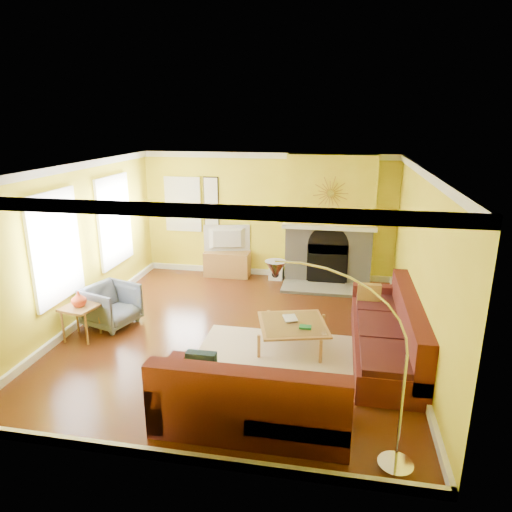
% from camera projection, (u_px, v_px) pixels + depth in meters
% --- Properties ---
extents(floor, '(5.50, 6.00, 0.02)m').
position_uv_depth(floor, '(238.00, 334.00, 7.51)').
color(floor, '#5D2C13').
rests_on(floor, ground).
extents(ceiling, '(5.50, 6.00, 0.02)m').
position_uv_depth(ceiling, '(236.00, 167.00, 6.72)').
color(ceiling, white).
rests_on(ceiling, ground).
extents(wall_back, '(5.50, 0.02, 2.70)m').
position_uv_depth(wall_back, '(267.00, 216.00, 9.94)').
color(wall_back, yellow).
rests_on(wall_back, ground).
extents(wall_front, '(5.50, 0.02, 2.70)m').
position_uv_depth(wall_front, '(166.00, 346.00, 4.28)').
color(wall_front, yellow).
rests_on(wall_front, ground).
extents(wall_left, '(0.02, 6.00, 2.70)m').
position_uv_depth(wall_left, '(75.00, 246.00, 7.59)').
color(wall_left, yellow).
rests_on(wall_left, ground).
extents(wall_right, '(0.02, 6.00, 2.70)m').
position_uv_depth(wall_right, '(422.00, 265.00, 6.63)').
color(wall_right, yellow).
rests_on(wall_right, ground).
extents(baseboard, '(5.50, 6.00, 0.12)m').
position_uv_depth(baseboard, '(238.00, 330.00, 7.49)').
color(baseboard, white).
rests_on(baseboard, floor).
extents(crown_molding, '(5.50, 6.00, 0.12)m').
position_uv_depth(crown_molding, '(236.00, 171.00, 6.74)').
color(crown_molding, white).
rests_on(crown_molding, ceiling).
extents(window_left_near, '(0.06, 1.22, 1.72)m').
position_uv_depth(window_left_near, '(114.00, 221.00, 8.77)').
color(window_left_near, white).
rests_on(window_left_near, wall_left).
extents(window_left_far, '(0.06, 1.22, 1.72)m').
position_uv_depth(window_left_far, '(55.00, 247.00, 6.98)').
color(window_left_far, white).
rests_on(window_left_far, wall_left).
extents(window_back, '(0.82, 0.06, 1.22)m').
position_uv_depth(window_back, '(183.00, 204.00, 10.17)').
color(window_back, white).
rests_on(window_back, wall_back).
extents(wall_art, '(0.34, 0.04, 1.14)m').
position_uv_depth(wall_art, '(211.00, 203.00, 10.05)').
color(wall_art, white).
rests_on(wall_art, wall_back).
extents(fireplace, '(1.80, 0.40, 2.70)m').
position_uv_depth(fireplace, '(329.00, 220.00, 9.51)').
color(fireplace, gray).
rests_on(fireplace, floor).
extents(mantel, '(1.92, 0.22, 0.08)m').
position_uv_depth(mantel, '(329.00, 227.00, 9.31)').
color(mantel, white).
rests_on(mantel, fireplace).
extents(hearth, '(1.80, 0.70, 0.06)m').
position_uv_depth(hearth, '(326.00, 289.00, 9.38)').
color(hearth, gray).
rests_on(hearth, floor).
extents(sunburst, '(0.70, 0.04, 0.70)m').
position_uv_depth(sunburst, '(331.00, 193.00, 9.12)').
color(sunburst, olive).
rests_on(sunburst, fireplace).
extents(rug, '(2.40, 1.80, 0.02)m').
position_uv_depth(rug, '(276.00, 358.00, 6.72)').
color(rug, beige).
rests_on(rug, floor).
extents(sectional_sofa, '(3.17, 3.84, 0.90)m').
position_uv_depth(sectional_sofa, '(306.00, 336.00, 6.44)').
color(sectional_sofa, '#591F1C').
rests_on(sectional_sofa, floor).
extents(coffee_table, '(1.23, 1.23, 0.40)m').
position_uv_depth(coffee_table, '(293.00, 335.00, 7.02)').
color(coffee_table, white).
rests_on(coffee_table, floor).
extents(media_console, '(1.00, 0.45, 0.55)m').
position_uv_depth(media_console, '(227.00, 264.00, 10.18)').
color(media_console, '#9F7039').
rests_on(media_console, floor).
extents(tv, '(1.02, 0.38, 0.59)m').
position_uv_depth(tv, '(227.00, 239.00, 10.01)').
color(tv, black).
rests_on(tv, media_console).
extents(subwoofer, '(0.30, 0.30, 0.30)m').
position_uv_depth(subwoofer, '(276.00, 272.00, 10.01)').
color(subwoofer, white).
rests_on(subwoofer, floor).
extents(armchair, '(0.97, 0.96, 0.71)m').
position_uv_depth(armchair, '(111.00, 305.00, 7.72)').
color(armchair, slate).
rests_on(armchair, floor).
extents(side_table, '(0.59, 0.59, 0.55)m').
position_uv_depth(side_table, '(82.00, 322.00, 7.27)').
color(side_table, '#9F7039').
rests_on(side_table, floor).
extents(vase, '(0.31, 0.31, 0.25)m').
position_uv_depth(vase, '(79.00, 299.00, 7.16)').
color(vase, '#DE441E').
rests_on(vase, side_table).
extents(book, '(0.28, 0.32, 0.03)m').
position_uv_depth(book, '(284.00, 319.00, 7.08)').
color(book, white).
rests_on(book, coffee_table).
extents(arc_lamp, '(1.35, 0.36, 2.12)m').
position_uv_depth(arc_lamp, '(343.00, 370.00, 4.41)').
color(arc_lamp, silver).
rests_on(arc_lamp, floor).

